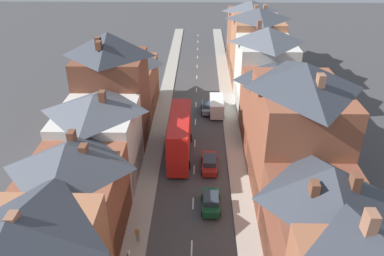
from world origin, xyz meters
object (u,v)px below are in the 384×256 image
object	(u,v)px
car_parked_left_a	(208,107)
car_near_silver	(210,163)
car_near_blue	(211,202)
delivery_van	(216,106)
double_decker_bus_lead	(180,135)
pedestrian_mid_left	(137,234)

from	to	relation	value
car_parked_left_a	car_near_silver	bearing A→B (deg)	-90.00
car_near_blue	car_near_silver	world-z (taller)	car_near_blue
car_near_silver	car_parked_left_a	distance (m)	15.01
car_near_blue	delivery_van	bearing A→B (deg)	86.52
car_near_silver	car_parked_left_a	bearing A→B (deg)	90.00
double_decker_bus_lead	car_near_blue	distance (m)	10.71
double_decker_bus_lead	delivery_van	xyz separation A→B (m)	(4.91, 11.50, -1.48)
double_decker_bus_lead	car_parked_left_a	world-z (taller)	double_decker_bus_lead
car_near_blue	car_parked_left_a	world-z (taller)	car_near_blue
double_decker_bus_lead	car_parked_left_a	size ratio (longest dim) A/B	2.71
double_decker_bus_lead	car_parked_left_a	xyz separation A→B (m)	(3.61, 12.11, -2.00)
car_near_blue	delivery_van	size ratio (longest dim) A/B	0.75
delivery_van	pedestrian_mid_left	xyz separation A→B (m)	(-7.95, -26.12, -0.30)
car_near_silver	pedestrian_mid_left	distance (m)	13.47
double_decker_bus_lead	car_parked_left_a	bearing A→B (deg)	73.40
car_parked_left_a	delivery_van	bearing A→B (deg)	-25.00
double_decker_bus_lead	car_near_blue	world-z (taller)	double_decker_bus_lead
pedestrian_mid_left	car_near_blue	bearing A→B (deg)	35.40
car_near_blue	car_parked_left_a	size ratio (longest dim) A/B	0.98
double_decker_bus_lead	pedestrian_mid_left	size ratio (longest dim) A/B	6.71
car_near_silver	pedestrian_mid_left	xyz separation A→B (m)	(-6.65, -11.71, 0.24)
delivery_van	car_near_blue	bearing A→B (deg)	-93.48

